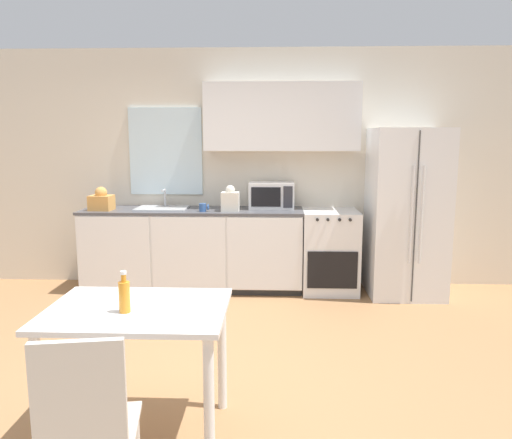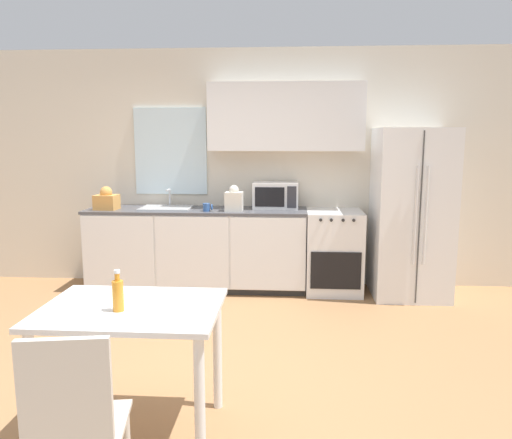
% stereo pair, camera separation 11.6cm
% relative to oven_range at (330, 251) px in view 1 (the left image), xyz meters
% --- Properties ---
extents(ground_plane, '(12.00, 12.00, 0.00)m').
position_rel_oven_range_xyz_m(ground_plane, '(-1.17, -2.05, -0.45)').
color(ground_plane, '#9E7047').
extents(wall_back, '(12.00, 0.38, 2.70)m').
position_rel_oven_range_xyz_m(wall_back, '(-1.07, 0.30, 1.00)').
color(wall_back, beige).
rests_on(wall_back, ground_plane).
extents(kitchen_counter, '(2.47, 0.61, 0.92)m').
position_rel_oven_range_xyz_m(kitchen_counter, '(-1.54, 0.01, 0.01)').
color(kitchen_counter, '#333333').
rests_on(kitchen_counter, ground_plane).
extents(oven_range, '(0.61, 0.63, 0.91)m').
position_rel_oven_range_xyz_m(oven_range, '(0.00, 0.00, 0.00)').
color(oven_range, white).
rests_on(oven_range, ground_plane).
extents(refrigerator, '(0.78, 0.78, 1.81)m').
position_rel_oven_range_xyz_m(refrigerator, '(0.81, -0.07, 0.45)').
color(refrigerator, white).
rests_on(refrigerator, ground_plane).
extents(kitchen_sink, '(0.56, 0.41, 0.21)m').
position_rel_oven_range_xyz_m(kitchen_sink, '(-1.88, 0.02, 0.48)').
color(kitchen_sink, '#B7BABC').
rests_on(kitchen_sink, kitchen_counter).
extents(microwave, '(0.50, 0.32, 0.30)m').
position_rel_oven_range_xyz_m(microwave, '(-0.65, 0.12, 0.61)').
color(microwave, silver).
rests_on(microwave, kitchen_counter).
extents(coffee_mug, '(0.11, 0.08, 0.09)m').
position_rel_oven_range_xyz_m(coffee_mug, '(-1.39, -0.15, 0.51)').
color(coffee_mug, '#335999').
rests_on(coffee_mug, kitchen_counter).
extents(grocery_bag_0, '(0.25, 0.22, 0.26)m').
position_rel_oven_range_xyz_m(grocery_bag_0, '(-2.52, -0.09, 0.57)').
color(grocery_bag_0, '#DB994C').
rests_on(grocery_bag_0, kitchen_counter).
extents(grocery_bag_1, '(0.19, 0.16, 0.28)m').
position_rel_oven_range_xyz_m(grocery_bag_1, '(-1.10, -0.11, 0.58)').
color(grocery_bag_1, silver).
rests_on(grocery_bag_1, kitchen_counter).
extents(dining_table, '(1.00, 0.74, 0.77)m').
position_rel_oven_range_xyz_m(dining_table, '(-1.38, -2.82, 0.19)').
color(dining_table, white).
rests_on(dining_table, ground_plane).
extents(dining_chair_near, '(0.46, 0.46, 0.93)m').
position_rel_oven_range_xyz_m(dining_chair_near, '(-1.40, -3.57, 0.08)').
color(dining_chair_near, beige).
rests_on(dining_chair_near, ground_plane).
extents(drink_bottle, '(0.06, 0.06, 0.23)m').
position_rel_oven_range_xyz_m(drink_bottle, '(-1.42, -2.90, 0.41)').
color(drink_bottle, orange).
rests_on(drink_bottle, dining_table).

